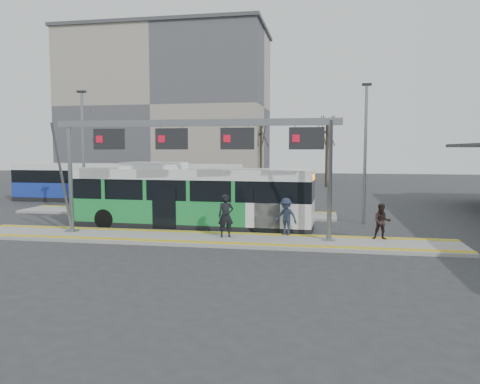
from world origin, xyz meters
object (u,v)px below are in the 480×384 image
object	(u,v)px
hero_bus	(192,198)
passenger_c	(286,217)
gantry	(196,143)
passenger_b	(382,222)
passenger_a	(226,216)

from	to	relation	value
hero_bus	passenger_c	world-z (taller)	hero_bus
passenger_c	hero_bus	bearing A→B (deg)	-177.98
gantry	passenger_c	bearing A→B (deg)	12.12
passenger_b	hero_bus	bearing A→B (deg)	167.87
passenger_a	passenger_b	size ratio (longest dim) A/B	1.22
gantry	passenger_a	size ratio (longest dim) A/B	6.84
passenger_b	passenger_c	distance (m)	4.17
gantry	passenger_b	bearing A→B (deg)	4.50
hero_bus	passenger_a	distance (m)	3.74
hero_bus	passenger_a	xyz separation A→B (m)	(2.40, -2.84, -0.44)
gantry	passenger_a	distance (m)	3.47
hero_bus	passenger_b	xyz separation A→B (m)	(9.15, -2.14, -0.61)
passenger_b	passenger_c	world-z (taller)	passenger_c
hero_bus	gantry	bearing A→B (deg)	-67.16
passenger_a	passenger_b	world-z (taller)	passenger_a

